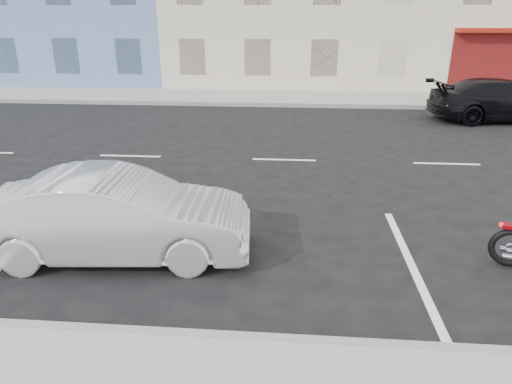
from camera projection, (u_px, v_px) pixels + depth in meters
The scene contains 6 objects.
ground at pixel (364, 162), 11.39m from camera, with size 120.00×120.00×0.00m, color black.
sidewalk_far at pixel (220, 97), 19.82m from camera, with size 80.00×3.40×0.15m, color gray.
curb_near at pixel (9, 328), 5.25m from camera, with size 80.00×0.12×0.16m, color gray.
curb_far at pixel (214, 104), 18.24m from camera, with size 80.00×0.12×0.16m, color gray.
sedan_silver at pixel (116, 216), 6.77m from camera, with size 1.38×3.97×1.31m, color #B3B6BC.
car_far at pixel (502, 100), 15.55m from camera, with size 1.97×4.85×1.41m, color black.
Camera 1 is at (-1.80, -11.07, 3.45)m, focal length 32.00 mm.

